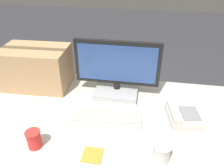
{
  "coord_description": "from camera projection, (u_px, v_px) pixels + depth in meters",
  "views": [
    {
      "loc": [
        0.18,
        -0.98,
        1.54
      ],
      "look_at": [
        -0.01,
        0.11,
        0.87
      ],
      "focal_mm": 35.0,
      "sensor_mm": 36.0,
      "label": 1
    }
  ],
  "objects": [
    {
      "name": "monitor",
      "position": [
        118.0,
        73.0,
        1.4
      ],
      "size": [
        0.54,
        0.25,
        0.37
      ],
      "color": "#B7B7B7",
      "rests_on": "office_desk"
    },
    {
      "name": "desk_phone",
      "position": [
        182.0,
        116.0,
        1.23
      ],
      "size": [
        0.2,
        0.23,
        0.07
      ],
      "rotation": [
        0.0,
        0.0,
        0.16
      ],
      "color": "beige",
      "rests_on": "office_desk"
    },
    {
      "name": "office_desk",
      "position": [
        111.0,
        157.0,
        1.46
      ],
      "size": [
        1.8,
        0.9,
        0.72
      ],
      "color": "beige",
      "rests_on": "ground_plane"
    },
    {
      "name": "keyboard",
      "position": [
        106.0,
        117.0,
        1.24
      ],
      "size": [
        0.41,
        0.18,
        0.03
      ],
      "rotation": [
        0.0,
        0.0,
        0.09
      ],
      "color": "beige",
      "rests_on": "office_desk"
    },
    {
      "name": "paper_cup_left",
      "position": [
        34.0,
        139.0,
        1.05
      ],
      "size": [
        0.07,
        0.07,
        0.09
      ],
      "color": "red",
      "rests_on": "office_desk"
    },
    {
      "name": "paper_cup_right",
      "position": [
        161.0,
        152.0,
        0.98
      ],
      "size": [
        0.09,
        0.09,
        0.1
      ],
      "color": "white",
      "rests_on": "office_desk"
    },
    {
      "name": "cardboard_box",
      "position": [
        37.0,
        67.0,
        1.5
      ],
      "size": [
        0.45,
        0.3,
        0.28
      ],
      "rotation": [
        0.0,
        0.0,
        0.04
      ],
      "color": "tan",
      "rests_on": "office_desk"
    },
    {
      "name": "sticky_note_pad",
      "position": [
        92.0,
        155.0,
        1.02
      ],
      "size": [
        0.09,
        0.09,
        0.01
      ],
      "color": "gold",
      "rests_on": "office_desk"
    }
  ]
}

